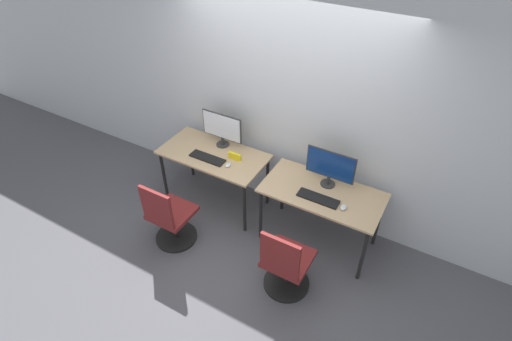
% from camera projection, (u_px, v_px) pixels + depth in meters
% --- Properties ---
extents(ground_plane, '(20.00, 20.00, 0.00)m').
position_uv_depth(ground_plane, '(251.00, 236.00, 4.70)').
color(ground_plane, '#4C4C51').
extents(wall_back, '(12.00, 0.05, 2.80)m').
position_uv_depth(wall_back, '(285.00, 102.00, 4.35)').
color(wall_back, '#B7BCC1').
rests_on(wall_back, ground_plane).
extents(desk_left, '(1.28, 0.65, 0.75)m').
position_uv_depth(desk_left, '(214.00, 159.00, 4.77)').
color(desk_left, tan).
rests_on(desk_left, ground_plane).
extents(monitor_left, '(0.53, 0.16, 0.43)m').
position_uv_depth(monitor_left, '(222.00, 128.00, 4.72)').
color(monitor_left, '#2D2D2D').
rests_on(monitor_left, desk_left).
extents(keyboard_left, '(0.44, 0.14, 0.02)m').
position_uv_depth(keyboard_left, '(207.00, 158.00, 4.64)').
color(keyboard_left, black).
rests_on(keyboard_left, desk_left).
extents(mouse_left, '(0.06, 0.09, 0.03)m').
position_uv_depth(mouse_left, '(228.00, 165.00, 4.52)').
color(mouse_left, silver).
rests_on(mouse_left, desk_left).
extents(office_chair_left, '(0.48, 0.48, 0.88)m').
position_uv_depth(office_chair_left, '(170.00, 219.00, 4.42)').
color(office_chair_left, black).
rests_on(office_chair_left, ground_plane).
extents(desk_right, '(1.28, 0.65, 0.75)m').
position_uv_depth(desk_right, '(322.00, 198.00, 4.24)').
color(desk_right, tan).
rests_on(desk_right, ground_plane).
extents(monitor_right, '(0.53, 0.16, 0.43)m').
position_uv_depth(monitor_right, '(330.00, 167.00, 4.14)').
color(monitor_right, '#2D2D2D').
rests_on(monitor_right, desk_right).
extents(keyboard_right, '(0.44, 0.14, 0.02)m').
position_uv_depth(keyboard_right, '(318.00, 198.00, 4.09)').
color(keyboard_right, black).
rests_on(keyboard_right, desk_right).
extents(mouse_right, '(0.06, 0.09, 0.03)m').
position_uv_depth(mouse_right, '(344.00, 207.00, 3.98)').
color(mouse_right, silver).
rests_on(mouse_right, desk_right).
extents(office_chair_right, '(0.48, 0.48, 0.88)m').
position_uv_depth(office_chair_right, '(286.00, 266.00, 3.92)').
color(office_chair_right, black).
rests_on(office_chair_right, ground_plane).
extents(placard_left, '(0.16, 0.03, 0.08)m').
position_uv_depth(placard_left, '(235.00, 156.00, 4.61)').
color(placard_left, yellow).
rests_on(placard_left, desk_left).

